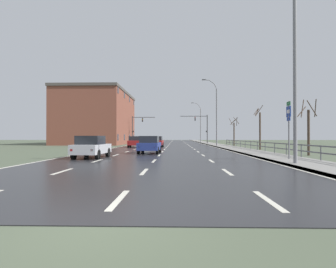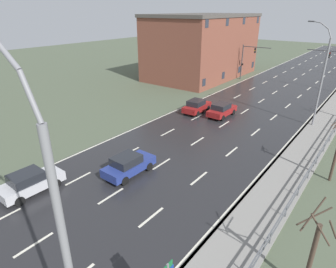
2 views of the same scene
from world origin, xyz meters
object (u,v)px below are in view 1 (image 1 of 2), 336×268
traffic_signal_right (202,125)px  car_mid_centre (135,142)px  car_near_right (157,142)px  car_far_right (150,145)px  car_near_left (91,147)px  street_lamp_distant (200,123)px  traffic_signal_left (137,126)px  brick_building (98,118)px  street_lamp_foreground (292,61)px  street_lamp_midground (216,113)px  highway_sign (289,123)px

traffic_signal_right → car_mid_centre: traffic_signal_right is taller
traffic_signal_right → car_near_right: traffic_signal_right is taller
traffic_signal_right → car_far_right: size_ratio=1.47×
car_near_left → car_near_right: 21.45m
street_lamp_distant → traffic_signal_right: street_lamp_distant is taller
traffic_signal_left → brick_building: size_ratio=0.28×
street_lamp_distant → traffic_signal_left: bearing=-137.8°
traffic_signal_left → street_lamp_distant: bearing=42.2°
street_lamp_foreground → car_near_right: size_ratio=2.71×
traffic_signal_left → brick_building: brick_building is taller
street_lamp_foreground → car_near_left: size_ratio=2.70×
street_lamp_midground → street_lamp_distant: size_ratio=1.01×
highway_sign → car_mid_centre: (-12.87, 22.55, -1.58)m
street_lamp_midground → highway_sign: size_ratio=2.80×
street_lamp_distant → car_mid_centre: size_ratio=2.46×
traffic_signal_left → car_far_right: size_ratio=1.41×
street_lamp_midground → car_near_left: 27.61m
street_lamp_foreground → brick_building: street_lamp_foreground is taller
highway_sign → car_near_right: highway_sign is taller
street_lamp_midground → car_near_right: street_lamp_midground is taller
highway_sign → traffic_signal_left: bearing=110.0°
car_mid_centre → brick_building: brick_building is taller
street_lamp_foreground → street_lamp_distant: street_lamp_foreground is taller
traffic_signal_right → traffic_signal_left: 13.84m
highway_sign → traffic_signal_right: traffic_signal_right is taller
highway_sign → brick_building: 46.69m
street_lamp_foreground → car_near_right: 27.87m
street_lamp_midground → traffic_signal_left: street_lamp_midground is taller
street_lamp_midground → car_mid_centre: street_lamp_midground is taller
highway_sign → car_near_left: size_ratio=0.90×
traffic_signal_left → car_mid_centre: size_ratio=1.40×
street_lamp_distant → car_near_right: street_lamp_distant is taller
traffic_signal_left → car_near_right: 20.38m
highway_sign → traffic_signal_left: traffic_signal_left is taller
car_near_left → brick_building: (-10.11, 38.60, 4.53)m
car_far_right → car_near_right: size_ratio=1.00×
traffic_signal_right → traffic_signal_left: bearing=-179.3°
car_mid_centre → street_lamp_foreground: bearing=-67.5°
highway_sign → street_lamp_foreground: bearing=-108.4°
brick_building → street_lamp_foreground: bearing=-63.0°
traffic_signal_right → car_far_right: 36.09m
street_lamp_distant → traffic_signal_left: 19.57m
street_lamp_distant → car_far_right: street_lamp_distant is taller
highway_sign → traffic_signal_right: size_ratio=0.61×
car_far_right → highway_sign: bearing=-37.3°
street_lamp_midground → highway_sign: 26.50m
car_mid_centre → car_near_left: (-0.11, -20.67, 0.00)m
street_lamp_distant → car_mid_centre: (-11.92, -33.04, -4.22)m
street_lamp_foreground → traffic_signal_left: size_ratio=1.91×
car_mid_centre → car_near_right: size_ratio=1.01×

